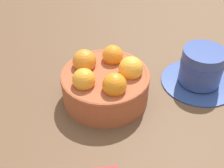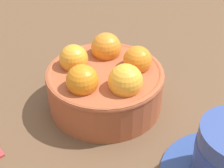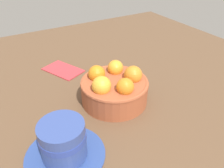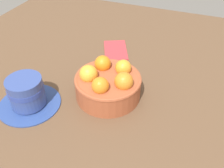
% 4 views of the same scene
% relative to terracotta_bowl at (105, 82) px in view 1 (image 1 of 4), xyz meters
% --- Properties ---
extents(ground_plane, '(1.19, 1.17, 0.03)m').
position_rel_terracotta_bowl_xyz_m(ground_plane, '(-0.00, 0.00, -0.05)').
color(ground_plane, brown).
extents(terracotta_bowl, '(0.16, 0.16, 0.09)m').
position_rel_terracotta_bowl_xyz_m(terracotta_bowl, '(0.00, 0.00, 0.00)').
color(terracotta_bowl, '#9E4C2D').
rests_on(terracotta_bowl, ground_plane).
extents(coffee_cup, '(0.15, 0.15, 0.08)m').
position_rel_terracotta_bowl_xyz_m(coffee_cup, '(0.10, -0.16, -0.00)').
color(coffee_cup, navy).
rests_on(coffee_cup, ground_plane).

